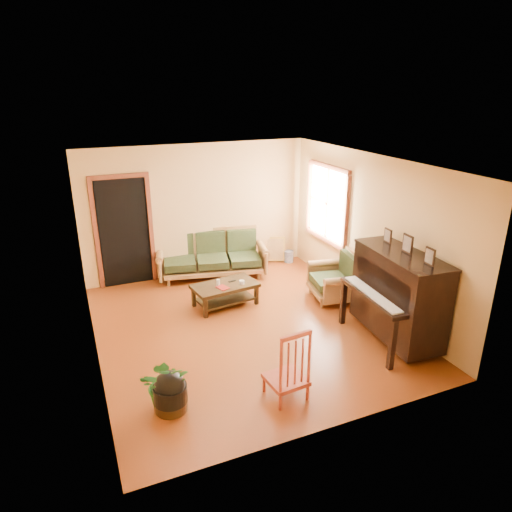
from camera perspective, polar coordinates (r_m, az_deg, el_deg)
name	(u,v)px	position (r m, az deg, el deg)	size (l,w,h in m)	color
floor	(246,327)	(7.37, -1.29, -8.82)	(5.00, 5.00, 0.00)	#62270C
doorway	(124,233)	(8.89, -16.16, 2.79)	(1.08, 0.16, 2.05)	black
window	(327,204)	(8.85, 8.90, 6.49)	(0.12, 1.36, 1.46)	white
sofa	(212,255)	(9.09, -5.51, 0.13)	(2.13, 0.89, 0.91)	olive
coffee_table	(225,295)	(7.97, -3.88, -4.86)	(1.10, 0.60, 0.40)	black
armchair	(333,276)	(8.21, 9.62, -2.47)	(0.84, 0.89, 0.89)	olive
piano	(398,297)	(7.06, 17.33, -4.93)	(0.92, 1.57, 1.38)	black
footstool	(171,396)	(5.70, -10.63, -16.83)	(0.40, 0.40, 0.38)	black
red_chair	(286,362)	(5.66, 3.81, -13.10)	(0.45, 0.50, 0.97)	maroon
leaning_frame	(275,249)	(9.89, 2.41, 0.90)	(0.43, 0.10, 0.57)	gold
ceramic_crock	(289,256)	(9.94, 4.12, -0.04)	(0.20, 0.20, 0.25)	#324B96
potted_plant	(166,383)	(5.70, -11.21, -15.34)	(0.56, 0.49, 0.62)	#1B5418
book	(219,289)	(7.69, -4.66, -4.15)	(0.16, 0.21, 0.02)	maroon
candle	(218,282)	(7.84, -4.75, -3.31)	(0.06, 0.06, 0.11)	white
glass_jar	(242,282)	(7.88, -1.79, -3.28)	(0.09, 0.09, 0.06)	white
remote	(232,281)	(7.99, -3.01, -3.15)	(0.13, 0.04, 0.01)	black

